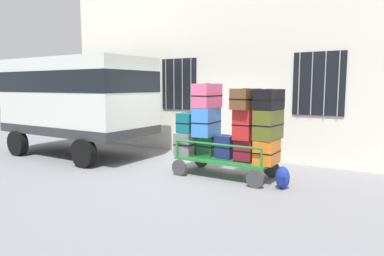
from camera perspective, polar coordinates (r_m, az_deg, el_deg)
ground_plane at (r=7.99m, az=0.20°, el=-7.25°), size 40.00×40.00×0.00m
building_wall at (r=9.74m, az=7.34°, el=10.04°), size 12.00×0.38×5.00m
van at (r=10.34m, az=-18.21°, el=4.90°), size 4.31×2.14×2.68m
luggage_cart at (r=7.61m, az=5.41°, el=-5.46°), size 2.11×1.00×0.40m
cart_railing at (r=7.54m, az=5.44°, el=-2.59°), size 2.00×0.87×0.38m
suitcase_left_bottom at (r=7.98m, az=-0.71°, el=-2.50°), size 0.45×0.68×0.50m
suitcase_left_middle at (r=7.98m, az=-0.45°, el=0.91°), size 0.39×0.58×0.44m
suitcase_midleft_bottom at (r=7.80m, az=2.45°, el=-2.90°), size 0.39×0.34×0.45m
suitcase_midleft_middle at (r=7.71m, az=2.39°, el=1.00°), size 0.47×0.78×0.62m
suitcase_midleft_top at (r=7.69m, az=2.50°, el=5.27°), size 0.44×0.67×0.53m
suitcase_center_bottom at (r=7.56m, az=5.49°, el=-3.06°), size 0.42×0.35×0.50m
suitcase_midright_bottom at (r=7.34m, az=8.65°, el=-3.59°), size 0.40×0.38×0.45m
suitcase_midright_middle at (r=7.31m, az=8.90°, el=0.63°), size 0.40×0.63×0.62m
suitcase_midright_top at (r=7.21m, az=8.76°, el=4.72°), size 0.42×0.75×0.42m
suitcase_right_bottom at (r=7.16m, az=12.10°, el=-3.80°), size 0.40×0.61×0.49m
suitcase_right_middle at (r=7.13m, az=12.33°, el=0.54°), size 0.42×0.73×0.60m
suitcase_right_top at (r=7.10m, az=12.46°, el=4.59°), size 0.44×0.72×0.41m
backpack at (r=6.91m, az=14.52°, el=-7.87°), size 0.27×0.22×0.44m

